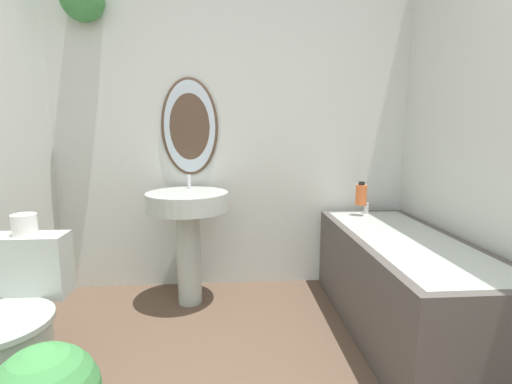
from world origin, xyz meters
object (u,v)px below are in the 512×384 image
pedestal_sink (188,220)px  toilet_paper_roll (24,225)px  bathtub (404,284)px  toilet (7,342)px  shampoo_bottle (361,194)px

pedestal_sink → toilet_paper_roll: bearing=-136.2°
bathtub → pedestal_sink: bearing=159.5°
toilet → bathtub: bearing=11.8°
toilet → bathtub: (1.97, 0.41, 0.03)m
toilet → pedestal_sink: pedestal_sink is taller
shampoo_bottle → toilet_paper_roll: size_ratio=1.51×
pedestal_sink → bathtub: size_ratio=0.59×
pedestal_sink → shampoo_bottle: pedestal_sink is taller
toilet → shampoo_bottle: (1.91, 0.99, 0.46)m
bathtub → shampoo_bottle: (-0.06, 0.58, 0.43)m
toilet → toilet_paper_roll: bearing=90.0°
pedestal_sink → toilet: bearing=-127.8°
shampoo_bottle → toilet_paper_roll: (-1.91, -0.76, 0.01)m
bathtub → toilet: bearing=-168.2°
toilet → toilet_paper_roll: 0.52m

